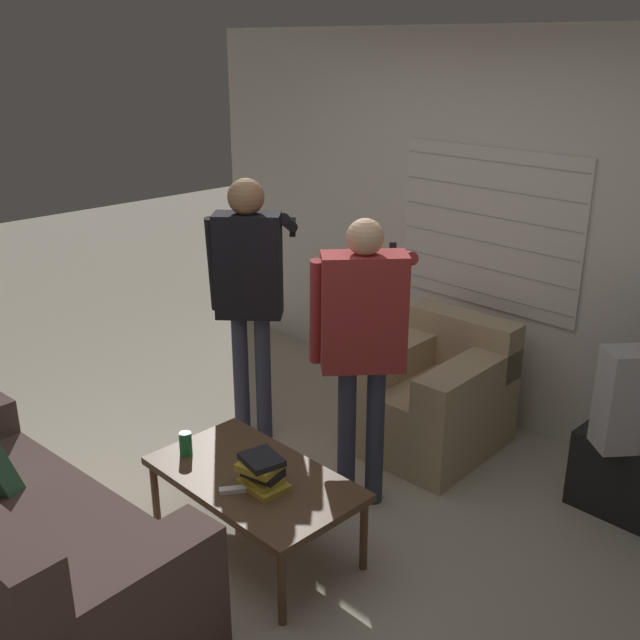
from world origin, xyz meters
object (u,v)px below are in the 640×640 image
at_px(couch_blue, 1,546).
at_px(person_left_standing, 249,279).
at_px(armchair_beige, 435,396).
at_px(book_stack, 262,472).
at_px(coffee_table, 254,482).
at_px(spare_remote, 233,490).
at_px(person_right_standing, 363,330).
at_px(soda_can, 186,443).

xyz_separation_m(couch_blue, person_left_standing, (-0.41, 1.82, 0.77)).
distance_m(armchair_beige, book_stack, 1.55).
bearing_deg(coffee_table, couch_blue, -114.08).
bearing_deg(spare_remote, person_right_standing, 120.32).
relative_size(armchair_beige, person_left_standing, 0.54).
xyz_separation_m(person_left_standing, person_right_standing, (0.98, -0.05, -0.05)).
height_order(person_right_standing, spare_remote, person_right_standing).
bearing_deg(couch_blue, soda_can, 81.12).
xyz_separation_m(armchair_beige, spare_remote, (0.06, -1.67, 0.10)).
distance_m(soda_can, spare_remote, 0.45).
relative_size(couch_blue, armchair_beige, 2.18).
bearing_deg(coffee_table, person_right_standing, 82.77).
bearing_deg(person_right_standing, person_left_standing, 127.87).
distance_m(couch_blue, person_left_standing, 2.02).
height_order(coffee_table, book_stack, book_stack).
bearing_deg(couch_blue, armchair_beige, 75.60).
bearing_deg(soda_can, book_stack, 9.49).
bearing_deg(person_right_standing, coffee_table, -146.64).
bearing_deg(book_stack, coffee_table, 161.88).
relative_size(soda_can, spare_remote, 0.96).
xyz_separation_m(couch_blue, spare_remote, (0.53, 0.91, 0.12)).
height_order(coffee_table, soda_can, soda_can).
height_order(couch_blue, book_stack, couch_blue).
bearing_deg(couch_blue, spare_remote, 55.78).
bearing_deg(coffee_table, spare_remote, -74.79).
distance_m(coffee_table, person_left_standing, 1.35).
distance_m(book_stack, spare_remote, 0.16).
bearing_deg(armchair_beige, person_right_standing, 94.15).
height_order(person_left_standing, soda_can, person_left_standing).
xyz_separation_m(person_left_standing, book_stack, (1.01, -0.77, -0.58)).
bearing_deg(spare_remote, soda_can, -152.79).
xyz_separation_m(couch_blue, person_right_standing, (0.57, 1.77, 0.72)).
xyz_separation_m(person_left_standing, spare_remote, (0.94, -0.91, -0.64)).
bearing_deg(couch_blue, coffee_table, 61.78).
bearing_deg(person_left_standing, armchair_beige, -1.61).
xyz_separation_m(book_stack, soda_can, (-0.51, -0.09, -0.02)).
distance_m(armchair_beige, soda_can, 1.67).
bearing_deg(couch_blue, book_stack, 56.32).
bearing_deg(soda_can, spare_remote, -5.91).
bearing_deg(soda_can, person_right_standing, 58.83).
bearing_deg(book_stack, couch_blue, -119.54).
xyz_separation_m(couch_blue, soda_can, (0.08, 0.96, 0.17)).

